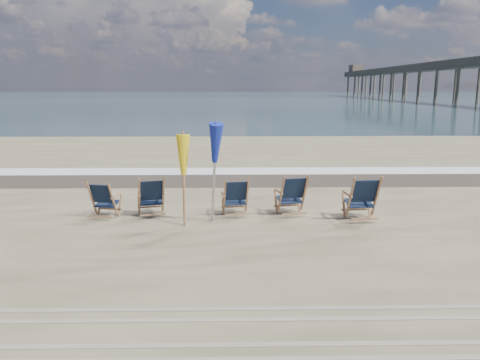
{
  "coord_description": "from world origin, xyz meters",
  "views": [
    {
      "loc": [
        -0.19,
        -8.05,
        2.96
      ],
      "look_at": [
        0.0,
        2.2,
        0.9
      ],
      "focal_mm": 35.0,
      "sensor_mm": 36.0,
      "label": 1
    }
  ],
  "objects_px": {
    "beach_chair_1": "(163,196)",
    "beach_chair_4": "(377,198)",
    "beach_chair_0": "(113,200)",
    "fishing_pier": "(452,76)",
    "beach_chair_2": "(247,197)",
    "beach_chair_3": "(305,195)",
    "umbrella_blue": "(214,144)",
    "umbrella_yellow": "(183,160)"
  },
  "relations": [
    {
      "from": "beach_chair_2",
      "to": "umbrella_yellow",
      "type": "height_order",
      "value": "umbrella_yellow"
    },
    {
      "from": "beach_chair_1",
      "to": "beach_chair_2",
      "type": "relative_size",
      "value": 1.03
    },
    {
      "from": "beach_chair_1",
      "to": "beach_chair_4",
      "type": "height_order",
      "value": "beach_chair_4"
    },
    {
      "from": "beach_chair_3",
      "to": "beach_chair_1",
      "type": "bearing_deg",
      "value": -11.91
    },
    {
      "from": "umbrella_yellow",
      "to": "beach_chair_0",
      "type": "bearing_deg",
      "value": 164.14
    },
    {
      "from": "umbrella_blue",
      "to": "fishing_pier",
      "type": "relative_size",
      "value": 0.02
    },
    {
      "from": "beach_chair_1",
      "to": "umbrella_yellow",
      "type": "distance_m",
      "value": 1.31
    },
    {
      "from": "umbrella_blue",
      "to": "beach_chair_2",
      "type": "bearing_deg",
      "value": 41.39
    },
    {
      "from": "beach_chair_2",
      "to": "beach_chair_3",
      "type": "relative_size",
      "value": 0.92
    },
    {
      "from": "beach_chair_3",
      "to": "umbrella_blue",
      "type": "height_order",
      "value": "umbrella_blue"
    },
    {
      "from": "beach_chair_2",
      "to": "beach_chair_3",
      "type": "xyz_separation_m",
      "value": [
        1.33,
        0.04,
        0.04
      ]
    },
    {
      "from": "beach_chair_3",
      "to": "beach_chair_4",
      "type": "bearing_deg",
      "value": 149.51
    },
    {
      "from": "beach_chair_0",
      "to": "umbrella_blue",
      "type": "height_order",
      "value": "umbrella_blue"
    },
    {
      "from": "umbrella_yellow",
      "to": "fishing_pier",
      "type": "bearing_deg",
      "value": 61.53
    },
    {
      "from": "beach_chair_1",
      "to": "umbrella_yellow",
      "type": "xyz_separation_m",
      "value": [
        0.55,
        -0.7,
        0.95
      ]
    },
    {
      "from": "beach_chair_3",
      "to": "umbrella_blue",
      "type": "xyz_separation_m",
      "value": [
        -2.06,
        -0.69,
        1.26
      ]
    },
    {
      "from": "beach_chair_4",
      "to": "umbrella_blue",
      "type": "xyz_separation_m",
      "value": [
        -3.58,
        -0.18,
        1.23
      ]
    },
    {
      "from": "beach_chair_4",
      "to": "fishing_pier",
      "type": "xyz_separation_m",
      "value": [
        34.99,
        72.08,
        4.12
      ]
    },
    {
      "from": "fishing_pier",
      "to": "beach_chair_4",
      "type": "bearing_deg",
      "value": -115.89
    },
    {
      "from": "umbrella_blue",
      "to": "fishing_pier",
      "type": "height_order",
      "value": "fishing_pier"
    },
    {
      "from": "beach_chair_2",
      "to": "beach_chair_0",
      "type": "bearing_deg",
      "value": -4.29
    },
    {
      "from": "beach_chair_2",
      "to": "beach_chair_4",
      "type": "relative_size",
      "value": 0.87
    },
    {
      "from": "beach_chair_0",
      "to": "beach_chair_2",
      "type": "relative_size",
      "value": 0.96
    },
    {
      "from": "beach_chair_0",
      "to": "umbrella_blue",
      "type": "relative_size",
      "value": 0.39
    },
    {
      "from": "beach_chair_1",
      "to": "beach_chair_4",
      "type": "relative_size",
      "value": 0.9
    },
    {
      "from": "beach_chair_0",
      "to": "fishing_pier",
      "type": "height_order",
      "value": "fishing_pier"
    },
    {
      "from": "beach_chair_1",
      "to": "beach_chair_4",
      "type": "xyz_separation_m",
      "value": [
        4.77,
        -0.49,
        0.05
      ]
    },
    {
      "from": "beach_chair_0",
      "to": "fishing_pier",
      "type": "distance_m",
      "value": 82.74
    },
    {
      "from": "umbrella_yellow",
      "to": "fishing_pier",
      "type": "relative_size",
      "value": 0.01
    },
    {
      "from": "beach_chair_1",
      "to": "beach_chair_4",
      "type": "distance_m",
      "value": 4.8
    },
    {
      "from": "beach_chair_1",
      "to": "umbrella_blue",
      "type": "xyz_separation_m",
      "value": [
        1.19,
        -0.67,
        1.28
      ]
    },
    {
      "from": "beach_chair_4",
      "to": "umbrella_blue",
      "type": "distance_m",
      "value": 3.79
    },
    {
      "from": "beach_chair_0",
      "to": "beach_chair_3",
      "type": "height_order",
      "value": "beach_chair_3"
    },
    {
      "from": "beach_chair_0",
      "to": "umbrella_blue",
      "type": "distance_m",
      "value": 2.68
    },
    {
      "from": "beach_chair_4",
      "to": "beach_chair_3",
      "type": "bearing_deg",
      "value": -23.39
    },
    {
      "from": "fishing_pier",
      "to": "beach_chair_2",
      "type": "bearing_deg",
      "value": -117.85
    },
    {
      "from": "beach_chair_1",
      "to": "fishing_pier",
      "type": "height_order",
      "value": "fishing_pier"
    },
    {
      "from": "beach_chair_3",
      "to": "umbrella_blue",
      "type": "distance_m",
      "value": 2.51
    },
    {
      "from": "beach_chair_2",
      "to": "beach_chair_1",
      "type": "bearing_deg",
      "value": -8.96
    },
    {
      "from": "beach_chair_1",
      "to": "beach_chair_3",
      "type": "xyz_separation_m",
      "value": [
        3.25,
        0.01,
        0.02
      ]
    },
    {
      "from": "beach_chair_0",
      "to": "beach_chair_2",
      "type": "distance_m",
      "value": 3.03
    },
    {
      "from": "umbrella_blue",
      "to": "beach_chair_4",
      "type": "bearing_deg",
      "value": 2.9
    }
  ]
}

